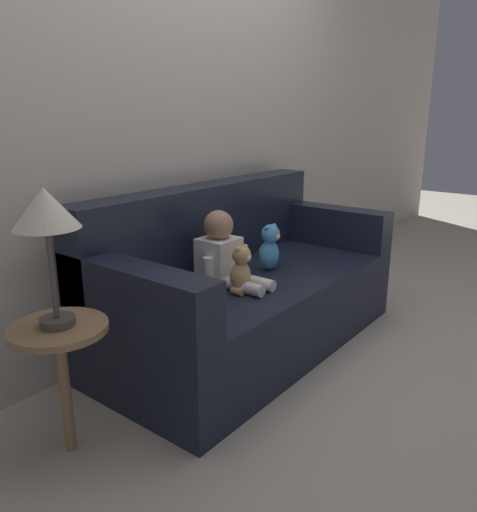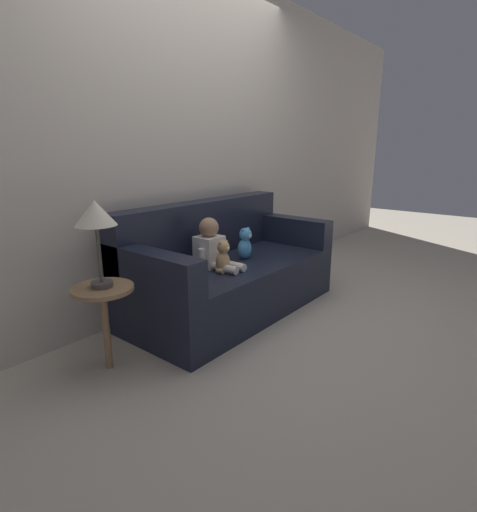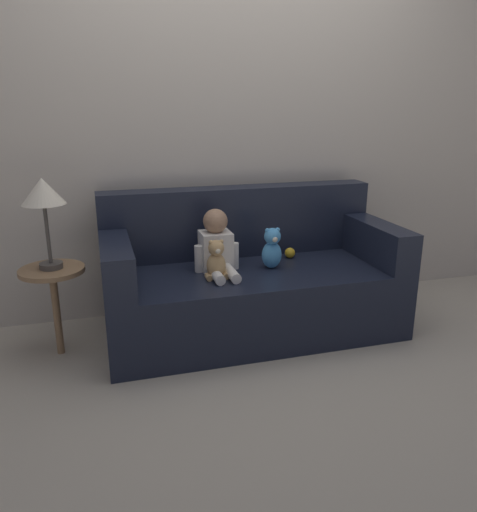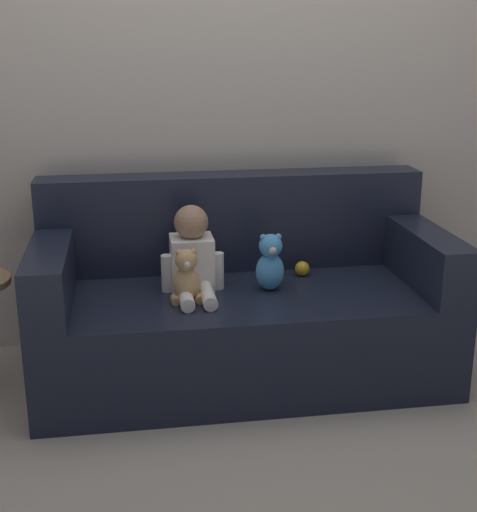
{
  "view_description": "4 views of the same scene",
  "coord_description": "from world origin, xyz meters",
  "px_view_note": "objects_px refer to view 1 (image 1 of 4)",
  "views": [
    {
      "loc": [
        -1.98,
        -1.45,
        1.21
      ],
      "look_at": [
        -0.11,
        0.01,
        0.52
      ],
      "focal_mm": 35.0,
      "sensor_mm": 36.0,
      "label": 1
    },
    {
      "loc": [
        -2.26,
        -1.87,
        1.24
      ],
      "look_at": [
        -0.02,
        -0.07,
        0.46
      ],
      "focal_mm": 28.0,
      "sensor_mm": 36.0,
      "label": 2
    },
    {
      "loc": [
        -0.86,
        -2.67,
        1.34
      ],
      "look_at": [
        -0.08,
        0.01,
        0.48
      ],
      "focal_mm": 35.0,
      "sensor_mm": 36.0,
      "label": 3
    },
    {
      "loc": [
        -0.47,
        -2.8,
        1.43
      ],
      "look_at": [
        -0.04,
        -0.11,
        0.58
      ],
      "focal_mm": 50.0,
      "sensor_mm": 36.0,
      "label": 4
    }
  ],
  "objects_px": {
    "person_baby": "(223,255)",
    "teddy_bear_brown": "(241,270)",
    "side_table": "(51,262)",
    "plush_toy_side": "(270,247)",
    "toy_ball": "(264,251)",
    "couch": "(244,289)"
  },
  "relations": [
    {
      "from": "toy_ball",
      "to": "couch",
      "type": "bearing_deg",
      "value": -165.81
    },
    {
      "from": "couch",
      "to": "toy_ball",
      "type": "distance_m",
      "value": 0.33
    },
    {
      "from": "person_baby",
      "to": "teddy_bear_brown",
      "type": "xyz_separation_m",
      "value": [
        -0.04,
        -0.14,
        -0.04
      ]
    },
    {
      "from": "teddy_bear_brown",
      "to": "person_baby",
      "type": "bearing_deg",
      "value": 75.13
    },
    {
      "from": "teddy_bear_brown",
      "to": "side_table",
      "type": "relative_size",
      "value": 0.23
    },
    {
      "from": "plush_toy_side",
      "to": "side_table",
      "type": "height_order",
      "value": "side_table"
    },
    {
      "from": "plush_toy_side",
      "to": "side_table",
      "type": "bearing_deg",
      "value": 177.92
    },
    {
      "from": "couch",
      "to": "teddy_bear_brown",
      "type": "height_order",
      "value": "couch"
    },
    {
      "from": "person_baby",
      "to": "toy_ball",
      "type": "xyz_separation_m",
      "value": [
        0.5,
        0.1,
        -0.11
      ]
    },
    {
      "from": "plush_toy_side",
      "to": "toy_ball",
      "type": "xyz_separation_m",
      "value": [
        0.18,
        0.16,
        -0.09
      ]
    },
    {
      "from": "plush_toy_side",
      "to": "toy_ball",
      "type": "height_order",
      "value": "plush_toy_side"
    },
    {
      "from": "person_baby",
      "to": "teddy_bear_brown",
      "type": "distance_m",
      "value": 0.15
    },
    {
      "from": "plush_toy_side",
      "to": "toy_ball",
      "type": "relative_size",
      "value": 3.74
    },
    {
      "from": "person_baby",
      "to": "side_table",
      "type": "distance_m",
      "value": 0.92
    },
    {
      "from": "person_baby",
      "to": "side_table",
      "type": "xyz_separation_m",
      "value": [
        -0.9,
        -0.01,
        0.19
      ]
    },
    {
      "from": "person_baby",
      "to": "plush_toy_side",
      "type": "distance_m",
      "value": 0.33
    },
    {
      "from": "person_baby",
      "to": "teddy_bear_brown",
      "type": "bearing_deg",
      "value": -104.87
    },
    {
      "from": "person_baby",
      "to": "teddy_bear_brown",
      "type": "height_order",
      "value": "person_baby"
    },
    {
      "from": "couch",
      "to": "side_table",
      "type": "height_order",
      "value": "side_table"
    },
    {
      "from": "couch",
      "to": "person_baby",
      "type": "relative_size",
      "value": 4.63
    },
    {
      "from": "person_baby",
      "to": "side_table",
      "type": "relative_size",
      "value": 0.38
    },
    {
      "from": "couch",
      "to": "toy_ball",
      "type": "height_order",
      "value": "couch"
    }
  ]
}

